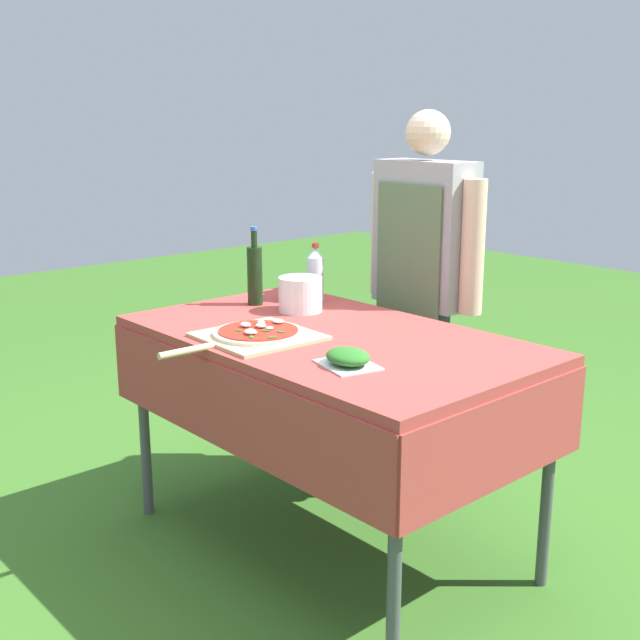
# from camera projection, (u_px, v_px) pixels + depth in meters

# --- Properties ---
(ground_plane) EXTENTS (12.00, 12.00, 0.00)m
(ground_plane) POSITION_uv_depth(u_px,v_px,m) (329.00, 545.00, 2.97)
(ground_plane) COLOR #386B23
(prep_table) EXTENTS (1.47, 0.87, 0.81)m
(prep_table) POSITION_uv_depth(u_px,v_px,m) (329.00, 355.00, 2.79)
(prep_table) COLOR #A83D38
(prep_table) RESTS_ON ground
(person_cook) EXTENTS (0.59, 0.20, 1.57)m
(person_cook) POSITION_uv_depth(u_px,v_px,m) (423.00, 271.00, 3.30)
(person_cook) COLOR #333D56
(person_cook) RESTS_ON ground
(pizza_on_peel) EXTENTS (0.37, 0.56, 0.05)m
(pizza_on_peel) POSITION_uv_depth(u_px,v_px,m) (256.00, 334.00, 2.71)
(pizza_on_peel) COLOR #D1B27F
(pizza_on_peel) RESTS_ON prep_table
(oil_bottle) EXTENTS (0.06, 0.06, 0.31)m
(oil_bottle) POSITION_uv_depth(u_px,v_px,m) (255.00, 274.00, 3.18)
(oil_bottle) COLOR black
(oil_bottle) RESTS_ON prep_table
(water_bottle) EXTENTS (0.07, 0.07, 0.24)m
(water_bottle) POSITION_uv_depth(u_px,v_px,m) (315.00, 274.00, 3.24)
(water_bottle) COLOR silver
(water_bottle) RESTS_ON prep_table
(herb_container) EXTENTS (0.21, 0.19, 0.05)m
(herb_container) POSITION_uv_depth(u_px,v_px,m) (348.00, 358.00, 2.41)
(herb_container) COLOR silver
(herb_container) RESTS_ON prep_table
(mixing_tub) EXTENTS (0.17, 0.17, 0.13)m
(mixing_tub) POSITION_uv_depth(u_px,v_px,m) (300.00, 294.00, 3.08)
(mixing_tub) COLOR silver
(mixing_tub) RESTS_ON prep_table
(sauce_jar) EXTENTS (0.08, 0.08, 0.09)m
(sauce_jar) POSITION_uv_depth(u_px,v_px,m) (290.00, 291.00, 3.28)
(sauce_jar) COLOR silver
(sauce_jar) RESTS_ON prep_table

